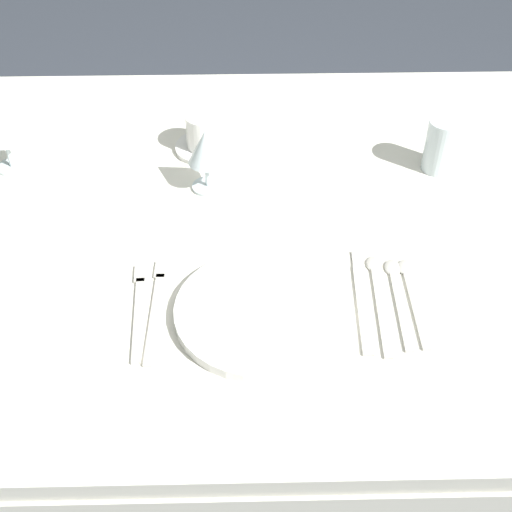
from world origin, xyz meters
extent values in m
plane|color=#383D47|center=(0.00, 0.00, 0.00)|extent=(6.00, 6.00, 0.00)
cube|color=silver|center=(0.00, 0.00, 0.72)|extent=(1.80, 1.10, 0.04)
cube|color=silver|center=(0.00, 0.55, 0.61)|extent=(1.80, 0.01, 0.18)
cylinder|color=white|center=(0.02, -0.26, 0.75)|extent=(0.27, 0.27, 0.02)
cube|color=beige|center=(-0.15, -0.26, 0.74)|extent=(0.02, 0.20, 0.00)
cube|color=beige|center=(-0.14, -0.15, 0.74)|extent=(0.02, 0.04, 0.00)
cube|color=beige|center=(-0.17, -0.26, 0.74)|extent=(0.02, 0.18, 0.00)
cube|color=beige|center=(-0.18, -0.16, 0.74)|extent=(0.02, 0.04, 0.00)
cube|color=beige|center=(0.19, -0.25, 0.74)|extent=(0.03, 0.20, 0.00)
cube|color=beige|center=(0.19, -0.14, 0.74)|extent=(0.02, 0.06, 0.00)
cube|color=beige|center=(0.22, -0.25, 0.74)|extent=(0.02, 0.20, 0.00)
ellipsoid|color=beige|center=(0.22, -0.14, 0.74)|extent=(0.03, 0.04, 0.01)
cube|color=beige|center=(0.25, -0.25, 0.74)|extent=(0.02, 0.17, 0.00)
ellipsoid|color=beige|center=(0.25, -0.15, 0.74)|extent=(0.03, 0.04, 0.01)
cube|color=beige|center=(0.27, -0.25, 0.74)|extent=(0.01, 0.17, 0.00)
ellipsoid|color=beige|center=(0.28, -0.15, 0.74)|extent=(0.03, 0.04, 0.01)
cylinder|color=white|center=(-0.08, 0.22, 0.74)|extent=(0.13, 0.13, 0.01)
cylinder|color=white|center=(-0.08, 0.22, 0.79)|extent=(0.08, 0.08, 0.07)
torus|color=white|center=(-0.04, 0.22, 0.79)|extent=(0.05, 0.01, 0.05)
cylinder|color=silver|center=(-0.07, 0.09, 0.74)|extent=(0.06, 0.06, 0.01)
cylinder|color=silver|center=(-0.07, 0.09, 0.77)|extent=(0.01, 0.01, 0.06)
cone|color=silver|center=(-0.07, 0.09, 0.84)|extent=(0.07, 0.07, 0.07)
cylinder|color=silver|center=(-0.47, 0.16, 0.74)|extent=(0.06, 0.06, 0.01)
cylinder|color=silver|center=(-0.47, 0.16, 0.78)|extent=(0.01, 0.01, 0.06)
cone|color=silver|center=(-0.47, 0.16, 0.84)|extent=(0.07, 0.07, 0.06)
cylinder|color=silver|center=(0.39, 0.14, 0.80)|extent=(0.07, 0.07, 0.11)
camera|label=1|loc=(0.00, -1.02, 1.56)|focal=49.24mm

